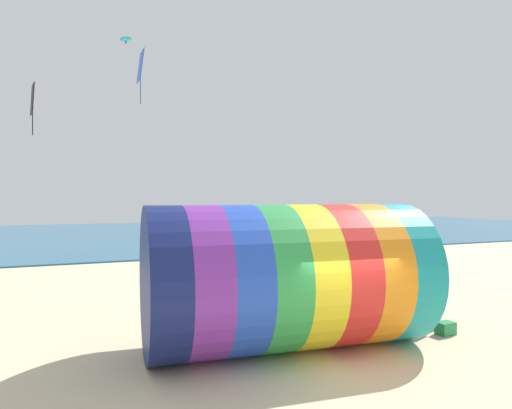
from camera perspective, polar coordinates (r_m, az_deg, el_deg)
name	(u,v)px	position (r m, az deg, el deg)	size (l,w,h in m)	color
ground_plane	(343,363)	(11.64, 10.83, -18.90)	(120.00, 120.00, 0.00)	beige
sea	(132,234)	(48.93, -15.25, -3.60)	(120.00, 40.00, 0.10)	#236084
giant_inflatable_tube	(286,277)	(12.03, 3.78, -8.97)	(7.47, 4.33, 3.75)	navy
kite_handler	(433,301)	(14.87, 21.26, -11.23)	(0.24, 0.37, 1.63)	#383D56
kite_blue_diamond	(140,67)	(19.98, -14.25, 16.34)	(0.22, 0.89, 2.18)	blue
kite_cyan_parafoil	(126,39)	(25.26, -15.97, 19.29)	(0.72, 0.64, 0.36)	#2DB2C6
kite_black_diamond	(32,100)	(16.67, -26.17, 11.65)	(0.19, 0.68, 1.64)	black
bystander_near_water	(365,270)	(20.04, 13.49, -8.00)	(0.41, 0.31, 1.63)	#726651
bystander_mid_beach	(300,257)	(23.87, 5.48, -6.59)	(0.37, 0.24, 1.59)	black
cooler_box	(445,328)	(14.58, 22.60, -14.10)	(0.52, 0.36, 0.36)	#268C4C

